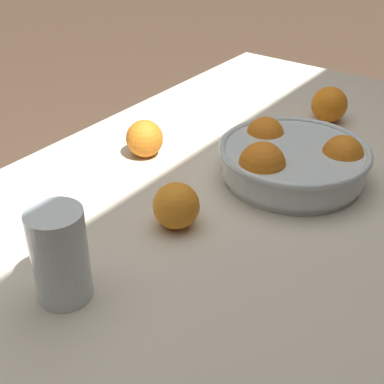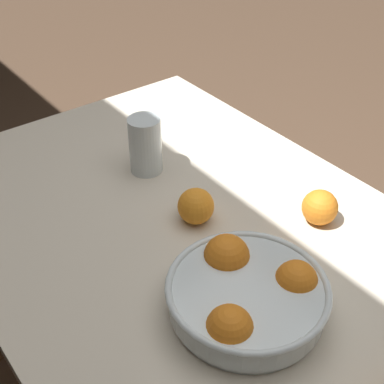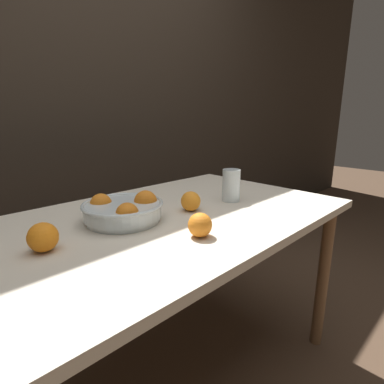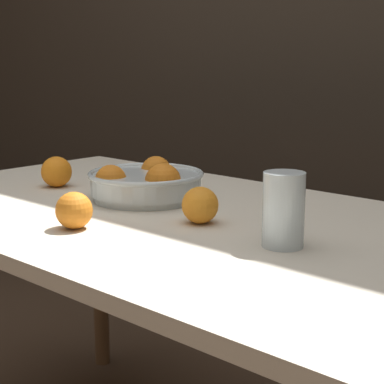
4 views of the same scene
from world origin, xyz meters
name	(u,v)px [view 2 (image 2 of 4)]	position (x,y,z in m)	size (l,w,h in m)	color
dining_table	(225,288)	(0.00, 0.00, 0.64)	(1.44, 0.82, 0.71)	beige
fruit_bowl	(247,294)	(-0.11, 0.05, 0.75)	(0.27, 0.27, 0.10)	silver
juice_glass	(145,148)	(0.34, -0.05, 0.77)	(0.07, 0.07, 0.13)	#F4A314
orange_loose_near_bowl	(320,207)	(-0.02, -0.22, 0.75)	(0.07, 0.07, 0.07)	orange
orange_loose_aside	(196,206)	(0.13, -0.03, 0.75)	(0.07, 0.07, 0.07)	orange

